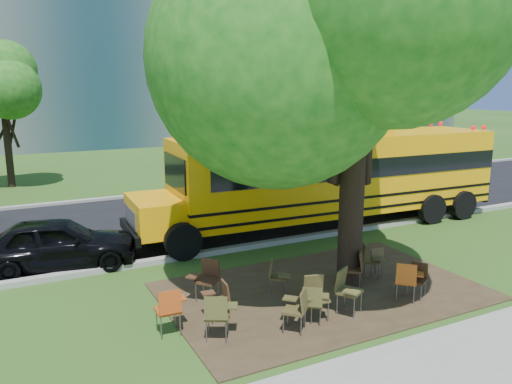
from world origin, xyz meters
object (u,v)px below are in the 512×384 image
chair_4 (313,301)px  black_car (57,243)px  chair_10 (276,274)px  chair_0 (170,306)px  chair_7 (407,278)px  school_bus (336,173)px  chair_12 (369,257)px  main_tree (358,38)px  chair_1 (218,312)px  chair_9 (207,276)px  chair_3 (314,293)px  chair_8 (220,297)px  chair_13 (375,259)px  chair_11 (355,265)px  chair_2 (298,306)px  chair_6 (416,276)px  chair_5 (347,287)px

chair_4 → black_car: black_car is taller
chair_10 → black_car: bearing=-104.3°
chair_0 → chair_7: size_ratio=1.02×
school_bus → chair_12: school_bus is taller
main_tree → chair_7: 5.21m
main_tree → chair_1: main_tree is taller
chair_10 → main_tree: bearing=112.0°
main_tree → chair_9: bearing=168.5°
chair_3 → chair_8: chair_3 is taller
chair_1 → chair_7: (4.24, -0.28, -0.01)m
chair_8 → chair_13: (4.25, 0.42, -0.03)m
chair_1 → chair_8: (0.34, 0.74, -0.06)m
chair_12 → black_car: (-6.62, 4.10, 0.13)m
chair_11 → chair_1: bearing=142.7°
chair_4 → black_car: size_ratio=0.21×
chair_9 → black_car: bearing=-5.7°
main_tree → chair_0: 6.70m
black_car → chair_3: bearing=-132.2°
chair_0 → chair_4: chair_0 is taller
chair_7 → chair_1: bearing=-140.5°
chair_2 → black_car: (-3.66, 5.66, 0.13)m
black_car → chair_6: bearing=-119.2°
school_bus → chair_10: 6.32m
chair_10 → chair_12: 2.49m
main_tree → school_bus: size_ratio=0.74×
chair_0 → chair_1: bearing=-39.0°
chair_1 → chair_11: 3.80m
main_tree → chair_4: size_ratio=11.28×
chair_4 → chair_7: chair_7 is taller
chair_8 → chair_5: bearing=-105.0°
school_bus → chair_4: school_bus is taller
chair_3 → chair_8: bearing=-13.7°
main_tree → chair_13: main_tree is taller
chair_12 → chair_1: bearing=-45.6°
chair_10 → chair_11: (1.78, -0.50, 0.07)m
chair_5 → black_car: size_ratio=0.24×
main_tree → chair_5: bearing=-128.9°
chair_5 → chair_10: size_ratio=1.16×
school_bus → chair_0: bearing=-143.8°
chair_7 → chair_13: bearing=119.8°
chair_13 → black_car: size_ratio=0.20×
chair_10 → chair_2: bearing=13.8°
chair_3 → chair_11: 1.90m
chair_10 → chair_5: bearing=58.4°
chair_12 → chair_5: bearing=-21.9°
chair_3 → chair_7: (2.21, -0.22, 0.00)m
chair_4 → chair_12: chair_12 is taller
chair_7 → chair_3: bearing=-142.2°
chair_9 → chair_6: bearing=-157.4°
chair_6 → chair_10: bearing=32.5°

